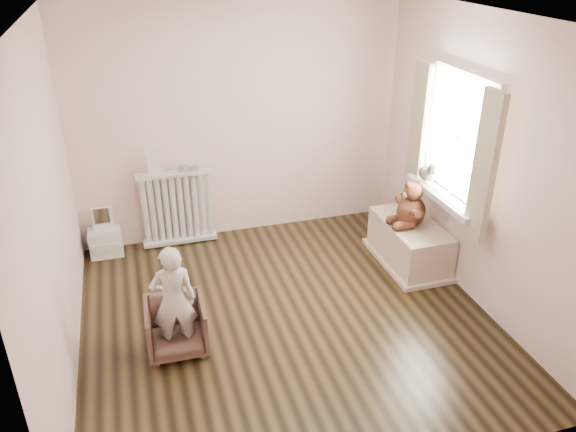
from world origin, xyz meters
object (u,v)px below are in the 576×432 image
object	(u,v)px
teddy_bear	(412,206)
toy_bench	(409,245)
child	(174,301)
plush_cat	(428,172)
radiator	(178,212)
toy_vanity	(104,232)
armchair	(176,327)

from	to	relation	value
teddy_bear	toy_bench	bearing A→B (deg)	34.25
child	plush_cat	distance (m)	2.81
plush_cat	radiator	bearing A→B (deg)	145.53
radiator	child	bearing A→B (deg)	-97.22
toy_vanity	toy_bench	size ratio (longest dim) A/B	0.55
toy_vanity	toy_bench	distance (m)	3.25
child	toy_bench	size ratio (longest dim) A/B	1.02
armchair	toy_bench	xyz separation A→B (m)	(2.51, 0.72, -0.02)
armchair	child	size ratio (longest dim) A/B	0.50
teddy_bear	plush_cat	bearing A→B (deg)	19.06
radiator	toy_vanity	bearing A→B (deg)	-177.84
toy_bench	radiator	bearing A→B (deg)	154.06
plush_cat	child	bearing A→B (deg)	-173.67
child	teddy_bear	world-z (taller)	child
toy_vanity	child	world-z (taller)	child
radiator	toy_bench	size ratio (longest dim) A/B	0.88
armchair	toy_bench	world-z (taller)	armchair
armchair	plush_cat	distance (m)	2.87
armchair	teddy_bear	xyz separation A→B (m)	(2.48, 0.69, 0.45)
radiator	armchair	bearing A→B (deg)	-97.42
toy_bench	armchair	bearing A→B (deg)	-164.01
radiator	teddy_bear	size ratio (longest dim) A/B	1.80
toy_bench	teddy_bear	bearing A→B (deg)	-145.16
armchair	teddy_bear	world-z (taller)	teddy_bear
armchair	toy_bench	distance (m)	2.61
radiator	toy_bench	xyz separation A→B (m)	(2.27, -1.11, -0.19)
radiator	toy_vanity	xyz separation A→B (m)	(-0.80, -0.03, -0.11)
toy_vanity	plush_cat	world-z (taller)	plush_cat
toy_bench	teddy_bear	size ratio (longest dim) A/B	2.04
toy_bench	teddy_bear	xyz separation A→B (m)	(-0.04, -0.03, 0.47)
toy_bench	plush_cat	world-z (taller)	plush_cat
radiator	plush_cat	bearing A→B (deg)	-23.88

